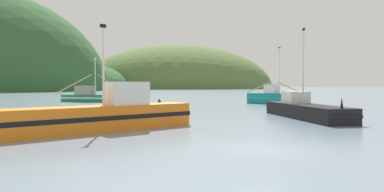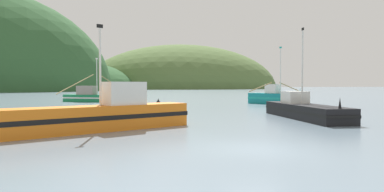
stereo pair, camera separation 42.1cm
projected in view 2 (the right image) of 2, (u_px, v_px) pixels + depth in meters
ground_plane at (256, 149)px, 13.71m from camera, size 600.00×600.00×0.00m
hill_far_left at (182, 88)px, 224.13m from camera, size 123.92×99.14×55.97m
hill_mid_right at (14, 89)px, 184.77m from camera, size 139.55×111.64×36.80m
fishing_boat_green at (95, 97)px, 50.62m from camera, size 9.84×15.65×6.44m
fishing_boat_black at (304, 110)px, 26.15m from camera, size 3.59×10.53×6.89m
fishing_boat_teal at (275, 98)px, 44.45m from camera, size 9.55×7.76×7.36m
fishing_boat_orange at (99, 115)px, 19.04m from camera, size 11.16×6.08×5.88m
channel_buoy at (158, 109)px, 27.51m from camera, size 0.88×0.88×1.45m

